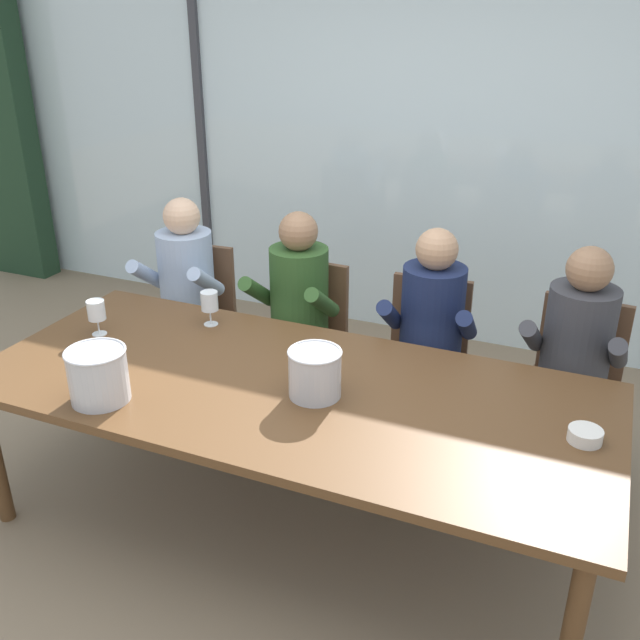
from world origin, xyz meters
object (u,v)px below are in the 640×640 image
Objects in this scene: chair_left_of_center at (306,328)px; wine_glass_near_bucket at (210,303)px; chair_right_of_center at (575,375)px; wine_glass_by_left_taster at (96,312)px; chair_center at (425,349)px; tasting_bowl at (585,435)px; dining_table at (287,396)px; ice_bucket_secondary at (98,374)px; person_navy_polo at (428,331)px; person_charcoal_jacket at (573,356)px; ice_bucket_primary at (315,372)px; chair_near_curtain at (196,308)px; person_pale_blue_shirt at (181,288)px; person_olive_shirt at (293,308)px.

wine_glass_near_bucket reaches higher than chair_left_of_center.
chair_right_of_center is 5.05× the size of wine_glass_by_left_taster.
chair_center reaches higher than tasting_bowl.
ice_bucket_secondary is at bearing -147.82° from dining_table.
wine_glass_by_left_taster is (-1.37, -0.90, 0.34)m from chair_center.
wine_glass_by_left_taster is 0.53m from wine_glass_near_bucket.
person_navy_polo is 1.62m from wine_glass_by_left_taster.
dining_table is 1.37m from person_charcoal_jacket.
dining_table is at bearing 167.75° from ice_bucket_primary.
chair_right_of_center is at bearing 39.03° from ice_bucket_secondary.
wine_glass_near_bucket is (-1.68, -0.46, 0.17)m from person_charcoal_jacket.
chair_near_curtain and chair_right_of_center have the same top height.
wine_glass_near_bucket is (0.43, 0.31, 0.00)m from wine_glass_by_left_taster.
chair_left_of_center is 1.44m from ice_bucket_secondary.
chair_near_curtain is 2.17m from chair_right_of_center.
person_charcoal_jacket is 5.44× the size of ice_bucket_primary.
wine_glass_by_left_taster is at bearing -150.03° from chair_center.
person_navy_polo is 9.66× the size of tasting_bowl.
dining_table is 0.93m from person_navy_polo.
wine_glass_near_bucket is at bearing -159.78° from person_charcoal_jacket.
wine_glass_by_left_taster reaches higher than chair_right_of_center.
wine_glass_near_bucket is (-0.75, 0.42, 0.01)m from ice_bucket_primary.
ice_bucket_primary is at bearing -104.12° from chair_center.
tasting_bowl reaches higher than dining_table.
chair_right_of_center is at bearing -1.08° from person_pale_blue_shirt.
chair_near_curtain is 0.73× the size of person_olive_shirt.
person_olive_shirt reaches higher than chair_near_curtain.
dining_table is 0.93m from person_olive_shirt.
ice_bucket_primary is 0.86m from wine_glass_near_bucket.
person_pale_blue_shirt and person_charcoal_jacket have the same top height.
wine_glass_near_bucket is (-0.23, -0.46, 0.17)m from person_olive_shirt.
ice_bucket_primary reaches higher than chair_near_curtain.
wine_glass_near_bucket is (0.03, 0.79, 0.00)m from ice_bucket_secondary.
person_olive_shirt is 0.75m from person_navy_polo.
chair_near_curtain is at bearing 171.01° from person_navy_polo.
person_pale_blue_shirt reaches higher than ice_bucket_secondary.
wine_glass_near_bucket is at bearing 150.45° from ice_bucket_primary.
person_charcoal_jacket is 1.75m from wine_glass_near_bucket.
person_navy_polo is 1.12m from tasting_bowl.
person_navy_polo reaches higher than chair_near_curtain.
ice_bucket_secondary reaches higher than chair_right_of_center.
chair_right_of_center reaches higher than dining_table.
chair_center is at bearing 104.35° from person_navy_polo.
person_navy_polo is at bearing 65.85° from dining_table.
dining_table is 3.03× the size of chair_near_curtain.
chair_center is at bearing 32.39° from wine_glass_near_bucket.
person_pale_blue_shirt is 1.52m from ice_bucket_primary.
tasting_bowl is (1.53, -0.92, 0.25)m from chair_left_of_center.
ice_bucket_secondary is 1.86m from tasting_bowl.
person_navy_polo is 1.00× the size of person_charcoal_jacket.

